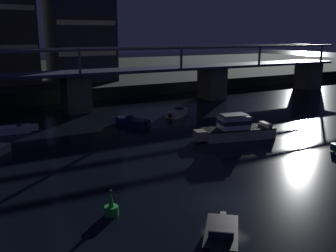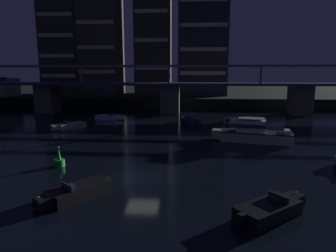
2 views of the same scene
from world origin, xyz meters
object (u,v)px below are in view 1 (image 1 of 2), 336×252
(river_bridge, at_px, (75,84))
(speedboat_far_center, at_px, (221,239))
(speedboat_mid_right, at_px, (177,113))
(channel_buoy, at_px, (111,208))
(speedboat_mid_left, at_px, (133,122))
(speedboat_far_right, at_px, (15,129))
(tower_east_tall, at_px, (79,7))
(cabin_cruiser_near_left, at_px, (236,129))

(river_bridge, bearing_deg, speedboat_far_center, -95.10)
(speedboat_mid_right, bearing_deg, channel_buoy, -128.53)
(speedboat_mid_left, height_order, speedboat_far_right, same)
(tower_east_tall, distance_m, cabin_cruiser_near_left, 46.24)
(speedboat_far_right, bearing_deg, river_bridge, 41.99)
(speedboat_far_center, relative_size, speedboat_far_right, 0.88)
(channel_buoy, bearing_deg, cabin_cruiser_near_left, 29.43)
(tower_east_tall, bearing_deg, speedboat_mid_left, -95.71)
(channel_buoy, bearing_deg, river_bridge, 77.54)
(tower_east_tall, xyz_separation_m, speedboat_mid_right, (4.63, -29.83, -16.01))
(speedboat_mid_right, height_order, speedboat_far_right, same)
(river_bridge, bearing_deg, channel_buoy, -102.46)
(river_bridge, bearing_deg, tower_east_tall, 70.35)
(river_bridge, relative_size, tower_east_tall, 3.68)
(river_bridge, relative_size, speedboat_far_right, 20.25)
(tower_east_tall, bearing_deg, river_bridge, -109.65)
(cabin_cruiser_near_left, relative_size, speedboat_mid_right, 1.96)
(speedboat_mid_right, bearing_deg, speedboat_mid_left, -165.83)
(speedboat_mid_right, bearing_deg, speedboat_far_right, 176.94)
(speedboat_mid_right, relative_size, speedboat_far_center, 1.04)
(speedboat_mid_right, bearing_deg, cabin_cruiser_near_left, -92.09)
(channel_buoy, bearing_deg, speedboat_mid_right, 51.47)
(speedboat_far_center, bearing_deg, speedboat_far_right, 101.35)
(speedboat_mid_left, xyz_separation_m, speedboat_mid_right, (7.81, 1.97, 0.00))
(cabin_cruiser_near_left, distance_m, speedboat_mid_right, 13.61)
(speedboat_mid_right, distance_m, speedboat_far_right, 21.68)
(river_bridge, distance_m, tower_east_tall, 24.21)
(river_bridge, height_order, cabin_cruiser_near_left, river_bridge)
(speedboat_mid_left, bearing_deg, tower_east_tall, 84.29)
(cabin_cruiser_near_left, xyz_separation_m, speedboat_far_right, (-21.15, 14.75, -0.64))
(tower_east_tall, height_order, speedboat_mid_left, tower_east_tall)
(cabin_cruiser_near_left, relative_size, speedboat_mid_left, 1.88)
(tower_east_tall, xyz_separation_m, cabin_cruiser_near_left, (4.14, -43.42, -15.38))
(tower_east_tall, height_order, speedboat_far_center, tower_east_tall)
(tower_east_tall, height_order, speedboat_far_right, tower_east_tall)
(cabin_cruiser_near_left, distance_m, speedboat_mid_left, 13.74)
(tower_east_tall, relative_size, speedboat_mid_right, 6.03)
(speedboat_far_center, distance_m, channel_buoy, 7.50)
(river_bridge, xyz_separation_m, cabin_cruiser_near_left, (11.16, -23.74, -3.15))
(speedboat_far_right, bearing_deg, speedboat_far_center, -78.65)
(tower_east_tall, relative_size, speedboat_far_center, 6.26)
(river_bridge, height_order, speedboat_mid_left, river_bridge)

